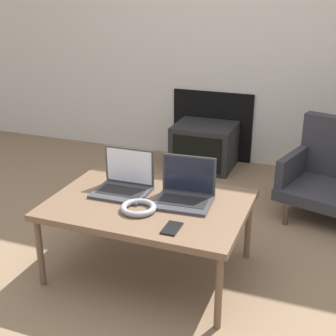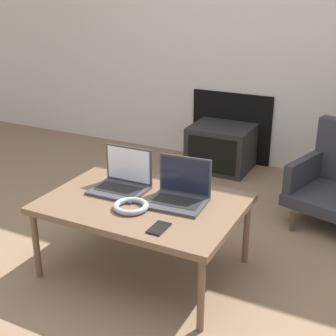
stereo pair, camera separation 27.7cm
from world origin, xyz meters
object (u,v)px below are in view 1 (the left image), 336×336
Objects in this scene: laptop_left at (124,183)px; headphones at (138,208)px; phone at (172,228)px; tv at (204,146)px; laptop_right at (185,192)px.

headphones is (0.18, -0.20, -0.03)m from laptop_left.
laptop_left is 0.53m from phone.
headphones is at bearing -84.42° from tv.
laptop_left is 0.58× the size of tv.
laptop_left is 0.37m from laptop_right.
tv is (-0.18, 1.82, -0.26)m from headphones.
tv is at bearing 95.58° from headphones.
headphones is 0.26m from phone.
headphones is 1.85m from tv.
laptop_right is 1.68× the size of headphones.
headphones reaches higher than tv.
phone is at bearing -39.37° from laptop_left.
laptop_right is 1.68m from tv.
headphones is at bearing -49.57° from laptop_left.
laptop_right is (0.37, -0.00, 0.00)m from laptop_left.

